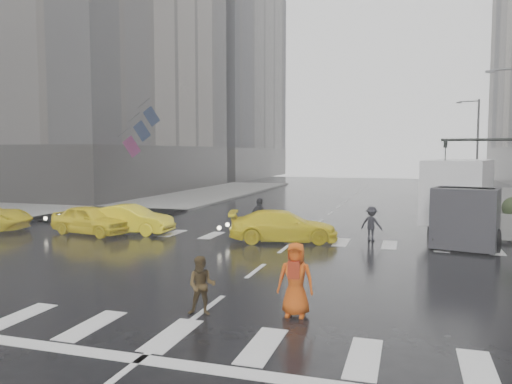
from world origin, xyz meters
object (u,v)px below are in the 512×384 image
(taxi_front, at_px, (91,220))
(box_truck, at_px, (460,198))
(pedestrian_brown, at_px, (202,286))
(pedestrian_orange, at_px, (296,279))
(taxi_mid, at_px, (130,219))

(taxi_front, distance_m, box_truck, 16.85)
(pedestrian_brown, bearing_deg, pedestrian_orange, 0.88)
(pedestrian_brown, distance_m, taxi_mid, 12.76)
(pedestrian_brown, height_order, box_truck, box_truck)
(box_truck, bearing_deg, pedestrian_brown, -104.62)
(box_truck, bearing_deg, pedestrian_orange, -97.41)
(box_truck, bearing_deg, taxi_front, -154.32)
(taxi_front, xyz_separation_m, box_truck, (16.43, 3.54, 1.18))
(taxi_front, xyz_separation_m, taxi_mid, (1.63, 0.76, -0.01))
(pedestrian_orange, height_order, taxi_front, pedestrian_orange)
(taxi_front, bearing_deg, box_truck, -66.76)
(pedestrian_orange, bearing_deg, taxi_mid, 133.83)
(pedestrian_orange, xyz_separation_m, taxi_mid, (-10.15, 9.37, -0.21))
(pedestrian_brown, relative_size, box_truck, 0.21)
(taxi_front, relative_size, box_truck, 0.61)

